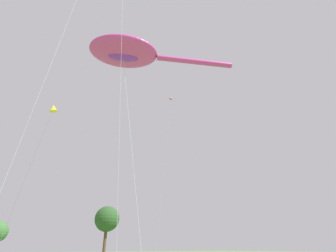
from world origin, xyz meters
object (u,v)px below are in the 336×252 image
(big_show_kite, at_px, (127,53))
(small_kite_streamer_purple, at_px, (53,109))
(small_kite_diamond_red, at_px, (171,101))
(tree_oak_left, at_px, (107,219))

(big_show_kite, height_order, small_kite_streamer_purple, big_show_kite)
(small_kite_diamond_red, relative_size, small_kite_streamer_purple, 1.73)
(small_kite_diamond_red, distance_m, tree_oak_left, 26.54)
(big_show_kite, relative_size, small_kite_streamer_purple, 1.36)
(big_show_kite, xyz_separation_m, small_kite_diamond_red, (11.60, 9.86, 4.49))
(small_kite_streamer_purple, height_order, tree_oak_left, small_kite_streamer_purple)
(big_show_kite, bearing_deg, small_kite_streamer_purple, -27.58)
(small_kite_diamond_red, height_order, tree_oak_left, small_kite_diamond_red)
(small_kite_diamond_red, distance_m, small_kite_streamer_purple, 18.31)
(small_kite_streamer_purple, bearing_deg, big_show_kite, -161.94)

